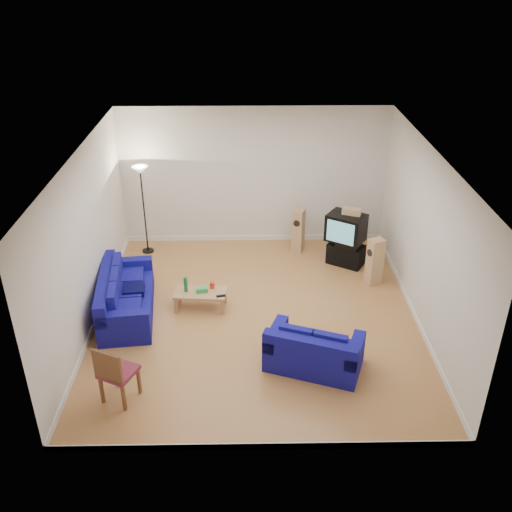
{
  "coord_description": "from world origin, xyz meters",
  "views": [
    {
      "loc": [
        -0.16,
        -8.94,
        6.17
      ],
      "look_at": [
        0.0,
        0.4,
        1.1
      ],
      "focal_mm": 40.0,
      "sensor_mm": 36.0,
      "label": 1
    }
  ],
  "objects_px": {
    "television": "(346,228)",
    "sofa_three_seat": "(124,299)",
    "tv_stand": "(346,254)",
    "sofa_loveseat": "(313,354)",
    "coffee_table": "(200,294)"
  },
  "relations": [
    {
      "from": "sofa_loveseat",
      "to": "coffee_table",
      "type": "distance_m",
      "value": 2.7
    },
    {
      "from": "television",
      "to": "tv_stand",
      "type": "bearing_deg",
      "value": 19.79
    },
    {
      "from": "television",
      "to": "sofa_three_seat",
      "type": "bearing_deg",
      "value": -124.01
    },
    {
      "from": "tv_stand",
      "to": "television",
      "type": "xyz_separation_m",
      "value": [
        -0.04,
        0.01,
        0.64
      ]
    },
    {
      "from": "coffee_table",
      "to": "tv_stand",
      "type": "bearing_deg",
      "value": 29.01
    },
    {
      "from": "sofa_loveseat",
      "to": "coffee_table",
      "type": "bearing_deg",
      "value": 157.31
    },
    {
      "from": "sofa_three_seat",
      "to": "television",
      "type": "bearing_deg",
      "value": 105.98
    },
    {
      "from": "sofa_loveseat",
      "to": "tv_stand",
      "type": "bearing_deg",
      "value": 92.96
    },
    {
      "from": "sofa_three_seat",
      "to": "television",
      "type": "height_order",
      "value": "television"
    },
    {
      "from": "sofa_three_seat",
      "to": "sofa_loveseat",
      "type": "bearing_deg",
      "value": 57.16
    },
    {
      "from": "coffee_table",
      "to": "television",
      "type": "relative_size",
      "value": 1.08
    },
    {
      "from": "coffee_table",
      "to": "television",
      "type": "distance_m",
      "value": 3.53
    },
    {
      "from": "sofa_three_seat",
      "to": "tv_stand",
      "type": "bearing_deg",
      "value": 105.68
    },
    {
      "from": "sofa_three_seat",
      "to": "tv_stand",
      "type": "xyz_separation_m",
      "value": [
        4.51,
        1.87,
        -0.08
      ]
    },
    {
      "from": "sofa_three_seat",
      "to": "television",
      "type": "distance_m",
      "value": 4.88
    }
  ]
}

